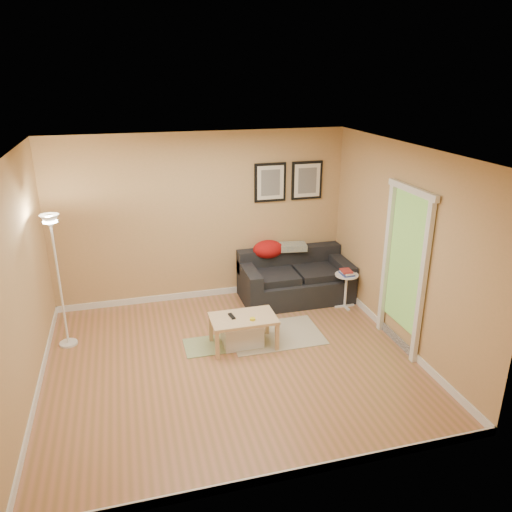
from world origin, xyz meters
name	(u,v)px	position (x,y,z in m)	size (l,w,h in m)	color
floor	(231,362)	(0.00, 0.00, 0.00)	(4.50, 4.50, 0.00)	#B06F4B
ceiling	(227,152)	(0.00, 0.00, 2.60)	(4.50, 4.50, 0.00)	white
wall_back	(201,218)	(0.00, 2.00, 1.30)	(4.50, 4.50, 0.00)	tan
wall_front	(283,354)	(0.00, -2.00, 1.30)	(4.50, 4.50, 0.00)	tan
wall_left	(19,286)	(-2.25, 0.00, 1.30)	(4.00, 4.00, 0.00)	tan
wall_right	(403,248)	(2.25, 0.00, 1.30)	(4.00, 4.00, 0.00)	tan
baseboard_back	(205,293)	(0.00, 1.99, 0.05)	(4.50, 0.02, 0.10)	white
baseboard_front	(280,476)	(0.00, -1.99, 0.05)	(4.50, 0.02, 0.10)	white
baseboard_left	(39,386)	(-2.24, 0.00, 0.05)	(0.02, 4.00, 0.10)	white
baseboard_right	(392,335)	(2.24, 0.00, 0.05)	(0.02, 4.00, 0.10)	white
sofa	(296,277)	(1.38, 1.53, 0.38)	(1.70, 0.90, 0.75)	black
red_throw	(268,249)	(1.01, 1.82, 0.77)	(0.48, 0.36, 0.28)	red
plaid_throw	(293,247)	(1.42, 1.80, 0.78)	(0.42, 0.26, 0.10)	tan
framed_print_left	(270,182)	(1.08, 1.98, 1.80)	(0.50, 0.04, 0.60)	black
framed_print_right	(307,180)	(1.68, 1.98, 1.80)	(0.50, 0.04, 0.60)	black
area_rug	(275,335)	(0.73, 0.49, 0.01)	(1.25, 0.85, 0.01)	#BAAD94
green_runner	(211,345)	(-0.18, 0.45, 0.01)	(0.70, 0.50, 0.01)	#668C4C
coffee_table	(243,332)	(0.24, 0.33, 0.21)	(0.85, 0.52, 0.42)	#DAB284
remote_control	(232,316)	(0.10, 0.38, 0.43)	(0.05, 0.16, 0.02)	black
tape_roll	(253,319)	(0.33, 0.22, 0.44)	(0.07, 0.07, 0.03)	yellow
storage_bin	(242,333)	(0.23, 0.38, 0.16)	(0.53, 0.39, 0.33)	white
side_table	(346,291)	(2.02, 1.05, 0.27)	(0.35, 0.35, 0.54)	white
book_stack	(347,272)	(2.02, 1.05, 0.58)	(0.17, 0.23, 0.07)	#2F418E
floor_lamp	(60,286)	(-2.00, 0.98, 0.85)	(0.23, 0.23, 1.80)	white
doorway	(403,273)	(2.20, -0.15, 1.02)	(0.12, 1.01, 2.13)	white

